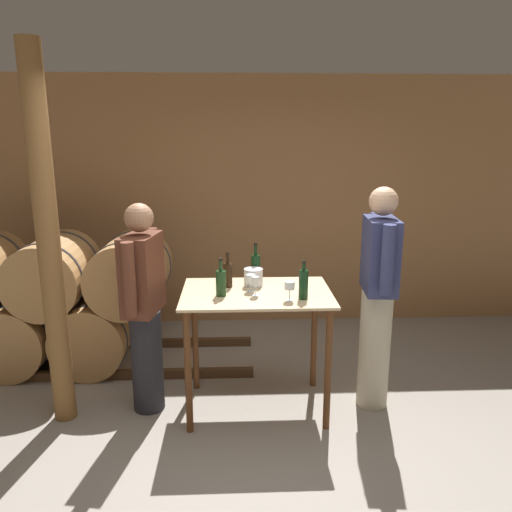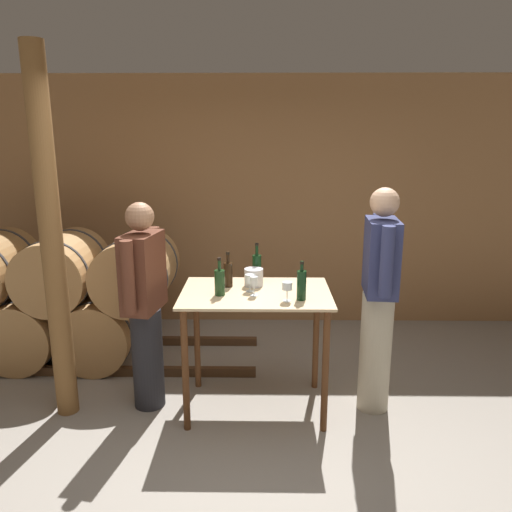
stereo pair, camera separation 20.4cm
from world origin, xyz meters
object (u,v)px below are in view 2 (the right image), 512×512
object	(u,v)px
wine_bottle_far_left	(220,281)
person_visitor_with_scarf	(379,297)
wine_glass_near_right	(287,287)
wine_bottle_center	(257,267)
wine_glass_near_left	(250,279)
wine_glass_near_center	(254,282)
ice_bucket	(254,277)
wine_bottle_right	(302,284)
wooden_post	(52,241)
wine_bottle_left	(228,273)
person_host	(145,303)

from	to	relation	value
wine_bottle_far_left	person_visitor_with_scarf	size ratio (longest dim) A/B	0.16
wine_glass_near_right	person_visitor_with_scarf	size ratio (longest dim) A/B	0.08
wine_bottle_center	wine_glass_near_left	distance (m)	0.27
wine_glass_near_center	wine_bottle_far_left	bearing A→B (deg)	177.62
wine_glass_near_center	ice_bucket	size ratio (longest dim) A/B	0.99
wine_bottle_right	person_visitor_with_scarf	size ratio (longest dim) A/B	0.16
wooden_post	wine_bottle_far_left	world-z (taller)	wooden_post
wine_bottle_far_left	ice_bucket	xyz separation A→B (m)	(0.24, 0.23, -0.03)
wine_bottle_left	wine_bottle_right	xyz separation A→B (m)	(0.54, -0.30, 0.01)
wine_bottle_far_left	wine_bottle_right	world-z (taller)	same
wine_bottle_right	wine_glass_near_right	size ratio (longest dim) A/B	2.01
wine_bottle_center	person_visitor_with_scarf	world-z (taller)	person_visitor_with_scarf
wine_glass_near_left	wine_bottle_far_left	bearing A→B (deg)	-158.30
wine_bottle_right	ice_bucket	size ratio (longest dim) A/B	1.94
wine_bottle_far_left	wine_glass_near_left	world-z (taller)	wine_bottle_far_left
wine_glass_near_right	ice_bucket	bearing A→B (deg)	123.77
wine_bottle_left	person_visitor_with_scarf	size ratio (longest dim) A/B	0.16
wine_glass_near_center	person_host	distance (m)	0.87
ice_bucket	wine_glass_near_right	bearing A→B (deg)	-56.23
wine_bottle_center	wine_glass_near_center	distance (m)	0.37
ice_bucket	person_host	xyz separation A→B (m)	(-0.82, -0.13, -0.17)
wine_bottle_left	wine_glass_near_left	xyz separation A→B (m)	(0.17, -0.12, -0.01)
wine_bottle_center	person_host	size ratio (longest dim) A/B	0.19
wine_glass_near_right	wine_glass_near_left	bearing A→B (deg)	140.97
wooden_post	person_visitor_with_scarf	bearing A→B (deg)	2.07
person_host	wine_glass_near_center	bearing A→B (deg)	-7.41
wine_glass_near_left	person_host	size ratio (longest dim) A/B	0.08
wine_glass_near_left	person_host	xyz separation A→B (m)	(-0.80, 0.01, -0.19)
wooden_post	ice_bucket	world-z (taller)	wooden_post
wine_glass_near_left	wine_glass_near_right	distance (m)	0.34
wine_glass_near_left	wine_bottle_right	bearing A→B (deg)	-26.28
wine_glass_near_center	wine_bottle_right	bearing A→B (deg)	-14.45
ice_bucket	person_visitor_with_scarf	xyz separation A→B (m)	(0.94, -0.15, -0.10)
wine_bottle_left	person_visitor_with_scarf	distance (m)	1.15
wine_glass_near_center	ice_bucket	xyz separation A→B (m)	(-0.01, 0.24, -0.03)
wooden_post	wine_bottle_right	xyz separation A→B (m)	(1.78, -0.09, -0.28)
wine_glass_near_center	wine_glass_near_right	size ratio (longest dim) A/B	1.02
ice_bucket	wine_bottle_left	bearing A→B (deg)	-173.26
wine_bottle_right	person_host	size ratio (longest dim) A/B	0.17
wooden_post	wine_bottle_center	world-z (taller)	wooden_post
wine_bottle_far_left	person_host	xyz separation A→B (m)	(-0.58, 0.10, -0.20)
wine_bottle_far_left	person_host	world-z (taller)	person_host
ice_bucket	wine_glass_near_left	bearing A→B (deg)	-100.42
wine_glass_near_center	wine_glass_near_right	xyz separation A→B (m)	(0.23, -0.12, 0.00)
wooden_post	person_visitor_with_scarf	xyz separation A→B (m)	(2.38, 0.09, -0.43)
wooden_post	ice_bucket	bearing A→B (deg)	9.33
wine_bottle_far_left	person_host	size ratio (longest dim) A/B	0.17
wine_glass_near_left	wine_glass_near_center	xyz separation A→B (m)	(0.04, -0.10, 0.01)
wooden_post	person_visitor_with_scarf	distance (m)	2.42
wine_glass_near_center	ice_bucket	world-z (taller)	wine_glass_near_center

